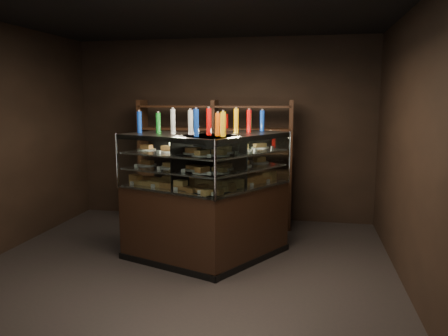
{
  "coord_description": "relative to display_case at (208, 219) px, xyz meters",
  "views": [
    {
      "loc": [
        1.44,
        -4.68,
        2.03
      ],
      "look_at": [
        0.46,
        0.3,
        1.21
      ],
      "focal_mm": 35.0,
      "sensor_mm": 36.0,
      "label": 1
    }
  ],
  "objects": [
    {
      "name": "room_shell",
      "position": [
        -0.22,
        -0.48,
        1.41
      ],
      "size": [
        5.02,
        5.02,
        3.01
      ],
      "color": "black",
      "rests_on": "ground"
    },
    {
      "name": "display_case",
      "position": [
        0.0,
        0.0,
        0.0
      ],
      "size": [
        2.12,
        1.64,
        1.6
      ],
      "rotation": [
        0.0,
        0.0,
        0.34
      ],
      "color": "black",
      "rests_on": "ground"
    },
    {
      "name": "potted_conifer",
      "position": [
        0.26,
        0.52,
        -0.06
      ],
      "size": [
        0.38,
        0.38,
        0.82
      ],
      "rotation": [
        0.0,
        0.0,
        -0.33
      ],
      "color": "black",
      "rests_on": "ground"
    },
    {
      "name": "back_shelving",
      "position": [
        -0.25,
        1.57,
        0.07
      ],
      "size": [
        2.45,
        0.5,
        2.0
      ],
      "rotation": [
        0.0,
        0.0,
        0.03
      ],
      "color": "black",
      "rests_on": "ground"
    },
    {
      "name": "food_display",
      "position": [
        0.0,
        -0.01,
        0.65
      ],
      "size": [
        1.7,
        1.23,
        0.49
      ],
      "color": "#CC8E49",
      "rests_on": "display_case"
    },
    {
      "name": "bottles_top",
      "position": [
        -0.0,
        0.0,
        1.21
      ],
      "size": [
        1.54,
        1.09,
        0.3
      ],
      "color": "#D8590A",
      "rests_on": "display_case"
    },
    {
      "name": "ground",
      "position": [
        -0.22,
        -0.48,
        -0.53
      ],
      "size": [
        5.0,
        5.0,
        0.0
      ],
      "primitive_type": "plane",
      "color": "black",
      "rests_on": "ground"
    }
  ]
}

